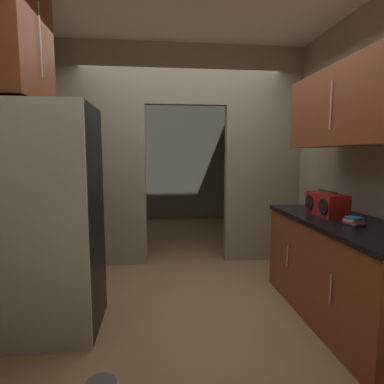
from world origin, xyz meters
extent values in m
plane|color=#93704C|center=(0.00, 0.00, 0.00)|extent=(20.00, 20.00, 0.00)
cube|color=silver|center=(0.00, 0.39, 2.84)|extent=(3.56, 6.62, 0.06)
cube|color=gray|center=(-1.03, 1.31, 1.40)|extent=(1.11, 0.12, 2.81)
cube|color=gray|center=(1.08, 1.31, 1.40)|extent=(1.01, 0.12, 2.81)
cube|color=gray|center=(0.05, 1.31, 2.44)|extent=(1.05, 0.12, 0.74)
cube|color=gray|center=(0.00, 4.35, 1.40)|extent=(3.16, 0.10, 2.81)
cube|color=gray|center=(-1.53, 2.83, 1.40)|extent=(0.10, 3.04, 2.81)
cube|color=gray|center=(1.53, 2.83, 1.40)|extent=(0.10, 3.04, 2.81)
cube|color=black|center=(-1.18, -0.23, 0.91)|extent=(0.71, 0.68, 1.82)
cube|color=#B7BABC|center=(-1.18, -0.59, 0.91)|extent=(0.71, 0.03, 1.82)
cube|color=brown|center=(1.24, -0.39, 0.42)|extent=(0.64, 1.76, 0.84)
cube|color=black|center=(1.24, -0.39, 0.86)|extent=(0.68, 1.76, 0.04)
cylinder|color=#B7BABC|center=(0.91, -0.77, 0.46)|extent=(0.01, 0.01, 0.22)
cylinder|color=#B7BABC|center=(0.91, 0.00, 0.46)|extent=(0.01, 0.01, 0.22)
cube|color=brown|center=(1.24, -0.39, 1.83)|extent=(0.34, 1.59, 0.65)
cylinder|color=#B7BABC|center=(1.06, -0.39, 1.83)|extent=(0.01, 0.01, 0.39)
cube|color=brown|center=(-1.40, -0.15, 2.32)|extent=(0.34, 0.79, 0.94)
cylinder|color=#B7BABC|center=(-1.22, -0.15, 2.32)|extent=(0.01, 0.01, 0.56)
cube|color=maroon|center=(1.21, -0.13, 0.98)|extent=(0.20, 0.44, 0.20)
cylinder|color=#262626|center=(1.21, -0.13, 1.10)|extent=(0.02, 0.30, 0.02)
cylinder|color=black|center=(1.11, -0.26, 0.98)|extent=(0.01, 0.14, 0.14)
cylinder|color=black|center=(1.11, 0.00, 0.98)|extent=(0.01, 0.14, 0.14)
cube|color=black|center=(1.20, -0.56, 0.89)|extent=(0.12, 0.16, 0.02)
cube|color=#8C3893|center=(1.20, -0.56, 0.91)|extent=(0.12, 0.16, 0.01)
cube|color=gold|center=(1.20, -0.55, 0.92)|extent=(0.11, 0.13, 0.01)
cube|color=#2D609E|center=(1.20, -0.56, 0.94)|extent=(0.11, 0.12, 0.02)
cylinder|color=#4C4C51|center=(-0.66, -1.19, 0.18)|extent=(0.17, 0.17, 0.01)
camera|label=1|loc=(-0.34, -2.88, 1.44)|focal=30.08mm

